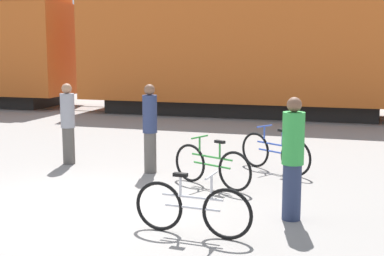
# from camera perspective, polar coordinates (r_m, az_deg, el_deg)

# --- Properties ---
(ground_plane) EXTENTS (80.00, 80.00, 0.00)m
(ground_plane) POSITION_cam_1_polar(r_m,az_deg,el_deg) (8.90, -12.04, -8.25)
(ground_plane) COLOR gray
(freight_train) EXTENTS (38.22, 3.04, 5.73)m
(freight_train) POSITION_cam_1_polar(r_m,az_deg,el_deg) (20.12, 5.06, 10.00)
(freight_train) COLOR black
(freight_train) RESTS_ON ground_plane
(rail_near) EXTENTS (50.22, 0.07, 0.01)m
(rail_near) POSITION_cam_1_polar(r_m,az_deg,el_deg) (19.59, 4.51, 1.21)
(rail_near) COLOR #4C4238
(rail_near) RESTS_ON ground_plane
(rail_far) EXTENTS (50.22, 0.07, 0.01)m
(rail_far) POSITION_cam_1_polar(r_m,az_deg,el_deg) (20.98, 5.36, 1.70)
(rail_far) COLOR #4C4238
(rail_far) RESTS_ON ground_plane
(bicycle_blue) EXTENTS (1.58, 0.99, 0.93)m
(bicycle_blue) POSITION_cam_1_polar(r_m,az_deg,el_deg) (11.16, 8.82, -2.61)
(bicycle_blue) COLOR black
(bicycle_blue) RESTS_ON ground_plane
(bicycle_green) EXTENTS (1.66, 0.77, 0.91)m
(bicycle_green) POSITION_cam_1_polar(r_m,az_deg,el_deg) (9.86, 2.11, -4.06)
(bicycle_green) COLOR black
(bicycle_green) RESTS_ON ground_plane
(bicycle_silver) EXTENTS (1.71, 0.46, 0.88)m
(bicycle_silver) POSITION_cam_1_polar(r_m,az_deg,el_deg) (7.37, 0.04, -8.58)
(bicycle_silver) COLOR black
(bicycle_silver) RESTS_ON ground_plane
(person_in_grey) EXTENTS (0.31, 0.31, 1.77)m
(person_in_grey) POSITION_cam_1_polar(r_m,az_deg,el_deg) (11.96, -13.10, 0.50)
(person_in_grey) COLOR #514C47
(person_in_grey) RESTS_ON ground_plane
(person_in_green) EXTENTS (0.33, 0.33, 1.84)m
(person_in_green) POSITION_cam_1_polar(r_m,az_deg,el_deg) (8.02, 10.69, -3.20)
(person_in_green) COLOR #283351
(person_in_green) RESTS_ON ground_plane
(person_in_navy) EXTENTS (0.29, 0.29, 1.81)m
(person_in_navy) POSITION_cam_1_polar(r_m,az_deg,el_deg) (10.85, -4.51, 0.03)
(person_in_navy) COLOR #514C47
(person_in_navy) RESTS_ON ground_plane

